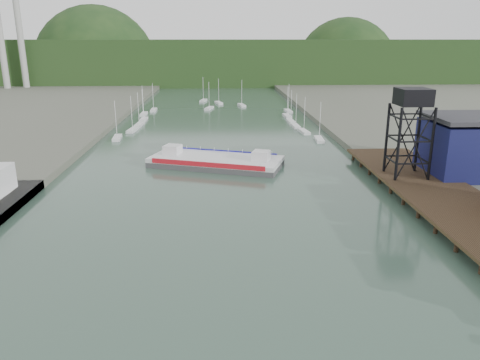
{
  "coord_description": "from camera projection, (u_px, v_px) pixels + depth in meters",
  "views": [
    {
      "loc": [
        0.39,
        -24.04,
        26.51
      ],
      "look_at": [
        3.85,
        50.25,
        4.0
      ],
      "focal_mm": 35.0,
      "sensor_mm": 36.0,
      "label": 1
    }
  ],
  "objects": [
    {
      "name": "east_pier",
      "position": [
        448.0,
        199.0,
        74.77
      ],
      "size": [
        14.0,
        70.0,
        2.45
      ],
      "color": "black",
      "rests_on": "ground"
    },
    {
      "name": "lift_tower",
      "position": [
        413.0,
        102.0,
        83.12
      ],
      "size": [
        6.5,
        6.5,
        16.0
      ],
      "color": "black",
      "rests_on": "east_pier"
    },
    {
      "name": "marina_sailboats",
      "position": [
        217.0,
        117.0,
        162.93
      ],
      "size": [
        57.71,
        92.65,
        0.9
      ],
      "color": "silver",
      "rests_on": "ground"
    },
    {
      "name": "smokestacks",
      "position": [
        10.0,
        32.0,
        239.53
      ],
      "size": [
        11.2,
        8.2,
        60.0
      ],
      "color": "#9FA09B",
      "rests_on": "ground"
    },
    {
      "name": "distant_hills",
      "position": [
        211.0,
        64.0,
        315.58
      ],
      "size": [
        500.0,
        120.0,
        80.0
      ],
      "color": "black",
      "rests_on": "ground"
    },
    {
      "name": "chain_ferry",
      "position": [
        216.0,
        161.0,
        101.16
      ],
      "size": [
        30.12,
        19.67,
        4.03
      ],
      "rotation": [
        0.0,
        0.0,
        -0.33
      ],
      "color": "#444446",
      "rests_on": "ground"
    }
  ]
}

